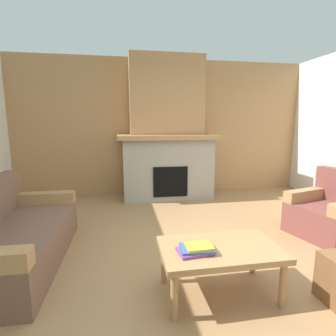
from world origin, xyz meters
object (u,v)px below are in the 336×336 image
(couch, at_px, (12,239))
(coffee_table, at_px, (220,253))
(fireplace, at_px, (167,138))
(armchair, at_px, (329,213))

(couch, bearing_deg, coffee_table, -22.83)
(fireplace, bearing_deg, coffee_table, -91.42)
(fireplace, xyz_separation_m, coffee_table, (-0.08, -3.10, -0.79))
(armchair, height_order, coffee_table, armchair)
(couch, xyz_separation_m, armchair, (3.77, 0.09, 0.01))
(couch, relative_size, armchair, 1.96)
(couch, distance_m, armchair, 3.77)
(armchair, bearing_deg, coffee_table, -153.96)
(couch, bearing_deg, armchair, 1.35)
(fireplace, relative_size, coffee_table, 2.70)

